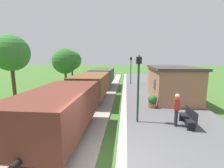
# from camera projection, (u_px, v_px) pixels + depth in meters

# --- Properties ---
(ground_plane) EXTENTS (160.00, 160.00, 0.00)m
(ground_plane) POSITION_uv_depth(u_px,v_px,m) (110.00, 167.00, 5.56)
(ground_plane) COLOR #3D6628
(platform_edge_stripe) EXTENTS (0.36, 60.00, 0.01)m
(platform_edge_stripe) POSITION_uv_depth(u_px,v_px,m) (122.00, 161.00, 5.49)
(platform_edge_stripe) COLOR silver
(platform_edge_stripe) RESTS_ON platform_slab
(track_ballast) EXTENTS (3.80, 60.00, 0.12)m
(track_ballast) POSITION_uv_depth(u_px,v_px,m) (44.00, 162.00, 5.76)
(track_ballast) COLOR #9E9389
(track_ballast) RESTS_ON ground
(rail_near) EXTENTS (0.07, 60.00, 0.14)m
(rail_near) POSITION_uv_depth(u_px,v_px,m) (63.00, 159.00, 5.68)
(rail_near) COLOR slate
(rail_near) RESTS_ON track_ballast
(rail_far) EXTENTS (0.07, 60.00, 0.14)m
(rail_far) POSITION_uv_depth(u_px,v_px,m) (25.00, 157.00, 5.80)
(rail_far) COLOR slate
(rail_far) RESTS_ON track_ballast
(freight_train) EXTENTS (2.50, 19.40, 2.12)m
(freight_train) POSITION_uv_depth(u_px,v_px,m) (91.00, 86.00, 13.56)
(freight_train) COLOR brown
(freight_train) RESTS_ON rail_near
(station_hut) EXTENTS (3.50, 5.80, 2.78)m
(station_hut) POSITION_uv_depth(u_px,v_px,m) (172.00, 83.00, 13.57)
(station_hut) COLOR #9E6B4C
(station_hut) RESTS_ON platform_slab
(bench_near_hut) EXTENTS (0.42, 1.50, 0.91)m
(bench_near_hut) POSITION_uv_depth(u_px,v_px,m) (188.00, 117.00, 8.28)
(bench_near_hut) COLOR black
(bench_near_hut) RESTS_ON platform_slab
(person_waiting) EXTENTS (0.31, 0.42, 1.71)m
(person_waiting) POSITION_uv_depth(u_px,v_px,m) (177.00, 108.00, 8.21)
(person_waiting) COLOR black
(person_waiting) RESTS_ON platform_slab
(potted_planter) EXTENTS (0.64, 0.64, 0.92)m
(potted_planter) POSITION_uv_depth(u_px,v_px,m) (152.00, 101.00, 11.31)
(potted_planter) COLOR brown
(potted_planter) RESTS_ON platform_slab
(lamp_post_near) EXTENTS (0.28, 0.28, 3.70)m
(lamp_post_near) POSITION_uv_depth(u_px,v_px,m) (138.00, 76.00, 8.46)
(lamp_post_near) COLOR #193823
(lamp_post_near) RESTS_ON platform_slab
(lamp_post_far) EXTENTS (0.28, 0.28, 3.70)m
(lamp_post_far) POSITION_uv_depth(u_px,v_px,m) (131.00, 65.00, 21.32)
(lamp_post_far) COLOR #193823
(lamp_post_far) RESTS_ON platform_slab
(tree_trackside_far) EXTENTS (2.88, 2.88, 5.59)m
(tree_trackside_far) POSITION_uv_depth(u_px,v_px,m) (11.00, 53.00, 12.65)
(tree_trackside_far) COLOR #4C3823
(tree_trackside_far) RESTS_ON ground
(tree_field_left) EXTENTS (3.19, 3.19, 4.93)m
(tree_field_left) POSITION_uv_depth(u_px,v_px,m) (65.00, 61.00, 20.12)
(tree_field_left) COLOR #4C3823
(tree_field_left) RESTS_ON ground
(tree_field_distant) EXTENTS (3.08, 3.08, 4.89)m
(tree_field_distant) POSITION_uv_depth(u_px,v_px,m) (72.00, 60.00, 25.97)
(tree_field_distant) COLOR #4C3823
(tree_field_distant) RESTS_ON ground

